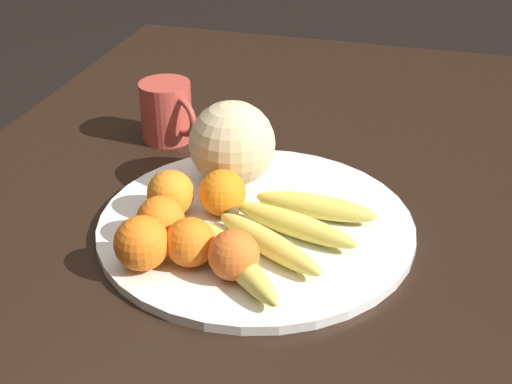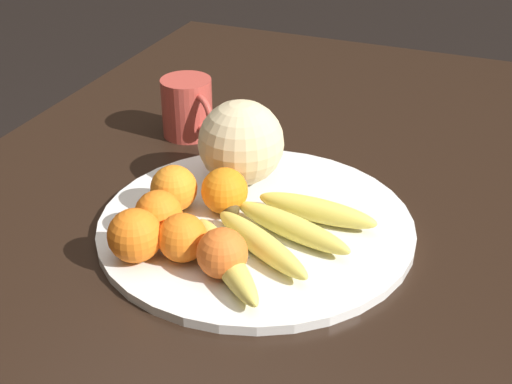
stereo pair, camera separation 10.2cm
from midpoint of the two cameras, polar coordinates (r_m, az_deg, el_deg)
The scene contains 12 objects.
kitchen_table at distance 1.15m, azimuth -3.56°, elevation -4.53°, with size 1.66×1.03×0.70m.
fruit_bowl at distance 1.05m, azimuth -2.78°, elevation -2.75°, with size 0.46×0.46×0.01m.
melon at distance 1.12m, azimuth -4.55°, elevation 3.81°, with size 0.14×0.14×0.14m.
banana_bunch at distance 0.98m, azimuth -1.22°, elevation -3.43°, with size 0.27×0.25×0.04m.
orange_front_left at distance 1.06m, azimuth -9.60°, elevation -0.18°, with size 0.07×0.07×0.07m.
orange_front_right at distance 0.95m, azimuth -12.18°, elevation -4.13°, with size 0.07×0.07×0.07m.
orange_mid_center at distance 1.00m, azimuth -10.56°, elevation -2.31°, with size 0.07×0.07×0.07m.
orange_back_left at distance 0.92m, azimuth -4.98°, elevation -5.16°, with size 0.07×0.07×0.07m.
orange_back_right at distance 1.05m, azimuth -5.49°, elevation -0.14°, with size 0.07×0.07×0.07m.
orange_top_small at distance 0.95m, azimuth -8.36°, elevation -4.10°, with size 0.07×0.07×0.07m.
produce_tag at distance 1.00m, azimuth -4.66°, elevation -3.95°, with size 0.10×0.09×0.00m.
ceramic_mug at distance 1.31m, azimuth -9.36°, elevation 6.33°, with size 0.10×0.12×0.11m.
Camera 1 is at (0.90, 0.27, 1.28)m, focal length 50.00 mm.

